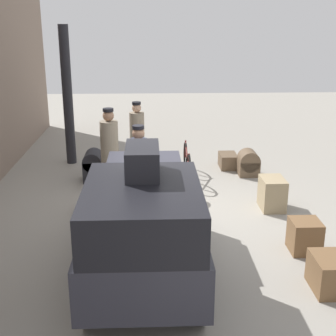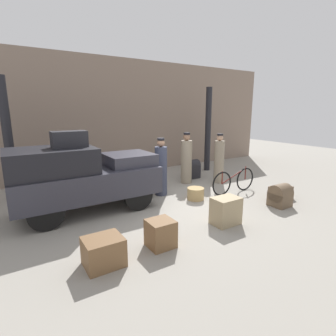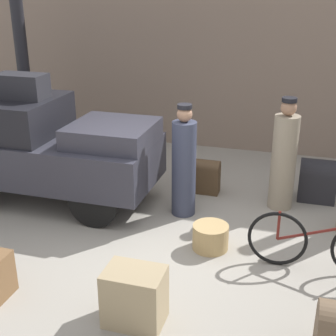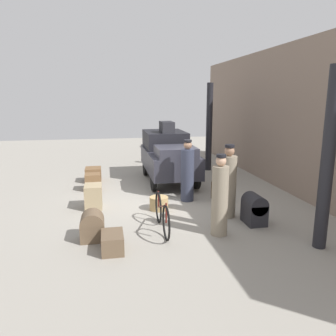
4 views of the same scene
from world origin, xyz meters
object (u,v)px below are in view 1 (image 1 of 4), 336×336
(wicker_basket, at_px, (185,193))
(trunk_on_truck_roof, at_px, (142,160))
(trunk_umber_medium, at_px, (305,236))
(suitcase_small_leather, at_px, (332,274))
(porter_carrying_trunk, at_px, (139,174))
(trunk_wicker_pale, at_px, (272,194))
(suitcase_black_upright, at_px, (248,163))
(bicycle, at_px, (187,163))
(truck, at_px, (144,220))
(trunk_large_brown, at_px, (228,161))
(trunk_barrel_dark, at_px, (93,165))
(suitcase_tan_flat, at_px, (95,196))
(conductor_in_dark_uniform, at_px, (137,141))
(porter_lifting_near_truck, at_px, (110,153))

(wicker_basket, height_order, trunk_on_truck_roof, trunk_on_truck_roof)
(trunk_umber_medium, bearing_deg, suitcase_small_leather, -178.88)
(porter_carrying_trunk, xyz_separation_m, trunk_on_truck_roof, (-2.60, -0.11, 1.07))
(porter_carrying_trunk, xyz_separation_m, trunk_wicker_pale, (0.16, -2.60, -0.49))
(suitcase_black_upright, bearing_deg, bicycle, 98.15)
(truck, xyz_separation_m, trunk_large_brown, (5.18, -2.05, -0.76))
(wicker_basket, bearing_deg, bicycle, -6.22)
(trunk_barrel_dark, relative_size, trunk_on_truck_roof, 0.88)
(trunk_barrel_dark, height_order, suitcase_tan_flat, trunk_barrel_dark)
(conductor_in_dark_uniform, xyz_separation_m, suitcase_small_leather, (-5.17, -2.79, -0.56))
(suitcase_small_leather, height_order, trunk_on_truck_roof, trunk_on_truck_roof)
(porter_lifting_near_truck, distance_m, trunk_barrel_dark, 0.85)
(porter_lifting_near_truck, height_order, trunk_umber_medium, porter_lifting_near_truck)
(suitcase_tan_flat, bearing_deg, trunk_umber_medium, -116.53)
(bicycle, distance_m, suitcase_small_leather, 5.01)
(suitcase_small_leather, bearing_deg, porter_carrying_trunk, 44.72)
(wicker_basket, bearing_deg, porter_lifting_near_truck, 62.77)
(bicycle, height_order, trunk_large_brown, bicycle)
(conductor_in_dark_uniform, height_order, trunk_on_truck_roof, trunk_on_truck_roof)
(trunk_wicker_pale, bearing_deg, trunk_on_truck_roof, 137.91)
(suitcase_tan_flat, bearing_deg, conductor_in_dark_uniform, -18.76)
(trunk_on_truck_roof, bearing_deg, suitcase_small_leather, -92.90)
(trunk_wicker_pale, bearing_deg, trunk_umber_medium, -177.39)
(trunk_on_truck_roof, bearing_deg, wicker_basket, -14.07)
(truck, relative_size, trunk_umber_medium, 6.69)
(suitcase_small_leather, bearing_deg, suitcase_tan_flat, 50.98)
(truck, relative_size, trunk_wicker_pale, 5.64)
(truck, xyz_separation_m, trunk_wicker_pale, (2.53, -2.49, -0.63))
(porter_carrying_trunk, height_order, trunk_umber_medium, porter_carrying_trunk)
(porter_carrying_trunk, distance_m, trunk_wicker_pale, 2.65)
(truck, xyz_separation_m, porter_carrying_trunk, (2.37, 0.11, -0.14))
(porter_lifting_near_truck, relative_size, porter_carrying_trunk, 1.03)
(trunk_large_brown, height_order, suitcase_small_leather, suitcase_small_leather)
(trunk_barrel_dark, bearing_deg, suitcase_black_upright, -86.47)
(bicycle, height_order, suitcase_small_leather, bicycle)
(trunk_umber_medium, bearing_deg, trunk_large_brown, 6.69)
(truck, height_order, trunk_umber_medium, truck)
(truck, bearing_deg, conductor_in_dark_uniform, 2.38)
(trunk_barrel_dark, distance_m, trunk_wicker_pale, 4.13)
(suitcase_black_upright, bearing_deg, trunk_wicker_pale, -178.72)
(porter_lifting_near_truck, xyz_separation_m, porter_carrying_trunk, (-1.43, -0.66, -0.02))
(wicker_basket, xyz_separation_m, porter_lifting_near_truck, (0.81, 1.58, 0.65))
(trunk_large_brown, bearing_deg, trunk_wicker_pale, -170.61)
(trunk_umber_medium, xyz_separation_m, trunk_on_truck_roof, (-0.99, 2.57, 1.61))
(trunk_barrel_dark, distance_m, trunk_large_brown, 3.37)
(trunk_on_truck_roof, bearing_deg, conductor_in_dark_uniform, 2.27)
(suitcase_small_leather, xyz_separation_m, suitcase_black_upright, (4.95, 0.15, 0.04))
(trunk_barrel_dark, bearing_deg, suitcase_tan_flat, -172.55)
(conductor_in_dark_uniform, relative_size, suitcase_tan_flat, 2.95)
(truck, xyz_separation_m, suitcase_tan_flat, (2.53, 0.97, -0.63))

